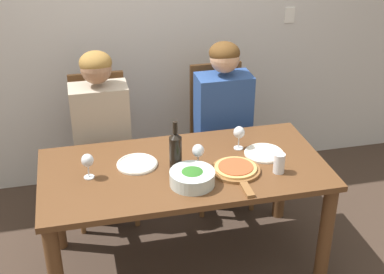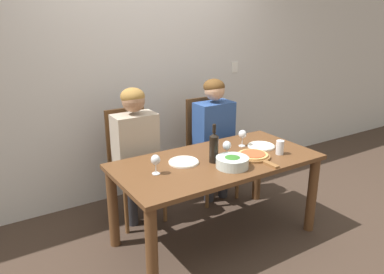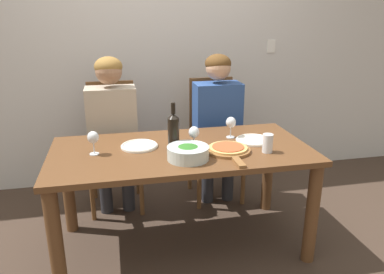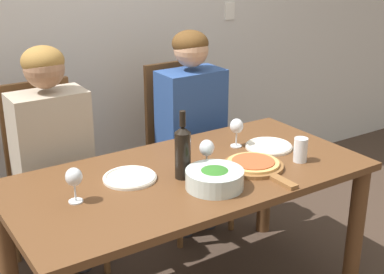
% 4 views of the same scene
% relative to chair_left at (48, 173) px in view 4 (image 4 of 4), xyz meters
% --- Properties ---
extents(back_wall, '(10.00, 0.06, 2.70)m').
position_rel_chair_left_xyz_m(back_wall, '(0.43, 0.47, 0.80)').
color(back_wall, silver).
rests_on(back_wall, ground).
extents(dining_table, '(1.67, 0.82, 0.72)m').
position_rel_chair_left_xyz_m(dining_table, '(0.43, -0.74, 0.06)').
color(dining_table, brown).
rests_on(dining_table, ground).
extents(chair_left, '(0.42, 0.42, 1.03)m').
position_rel_chair_left_xyz_m(chair_left, '(0.00, 0.00, 0.00)').
color(chair_left, brown).
rests_on(chair_left, ground).
extents(chair_right, '(0.42, 0.42, 1.03)m').
position_rel_chair_left_xyz_m(chair_right, '(0.85, 0.00, 0.00)').
color(chair_right, brown).
rests_on(chair_right, ground).
extents(person_woman, '(0.47, 0.51, 1.25)m').
position_rel_chair_left_xyz_m(person_woman, '(0.00, -0.12, 0.21)').
color(person_woman, '#28282D').
rests_on(person_woman, ground).
extents(person_man, '(0.47, 0.51, 1.25)m').
position_rel_chair_left_xyz_m(person_man, '(0.85, -0.12, 0.21)').
color(person_man, '#28282D').
rests_on(person_man, ground).
extents(wine_bottle, '(0.07, 0.07, 0.31)m').
position_rel_chair_left_xyz_m(wine_bottle, '(0.38, -0.77, 0.30)').
color(wine_bottle, black).
rests_on(wine_bottle, dining_table).
extents(broccoli_bowl, '(0.25, 0.25, 0.09)m').
position_rel_chair_left_xyz_m(broccoli_bowl, '(0.44, -0.93, 0.22)').
color(broccoli_bowl, silver).
rests_on(broccoli_bowl, dining_table).
extents(dinner_plate_left, '(0.24, 0.24, 0.02)m').
position_rel_chair_left_xyz_m(dinner_plate_left, '(0.17, -0.65, 0.18)').
color(dinner_plate_left, silver).
rests_on(dinner_plate_left, dining_table).
extents(dinner_plate_right, '(0.24, 0.24, 0.02)m').
position_rel_chair_left_xyz_m(dinner_plate_right, '(0.94, -0.70, 0.18)').
color(dinner_plate_right, silver).
rests_on(dinner_plate_right, dining_table).
extents(pizza_on_board, '(0.29, 0.43, 0.04)m').
position_rel_chair_left_xyz_m(pizza_on_board, '(0.71, -0.86, 0.19)').
color(pizza_on_board, brown).
rests_on(pizza_on_board, dining_table).
extents(wine_glass_left, '(0.07, 0.07, 0.15)m').
position_rel_chair_left_xyz_m(wine_glass_left, '(-0.12, -0.73, 0.28)').
color(wine_glass_left, silver).
rests_on(wine_glass_left, dining_table).
extents(wine_glass_right, '(0.07, 0.07, 0.15)m').
position_rel_chair_left_xyz_m(wine_glass_right, '(0.81, -0.59, 0.28)').
color(wine_glass_right, silver).
rests_on(wine_glass_right, dining_table).
extents(wine_glass_centre, '(0.07, 0.07, 0.15)m').
position_rel_chair_left_xyz_m(wine_glass_centre, '(0.51, -0.76, 0.28)').
color(wine_glass_centre, silver).
rests_on(wine_glass_centre, dining_table).
extents(water_tumbler, '(0.07, 0.07, 0.12)m').
position_rel_chair_left_xyz_m(water_tumbler, '(0.95, -0.92, 0.23)').
color(water_tumbler, silver).
rests_on(water_tumbler, dining_table).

